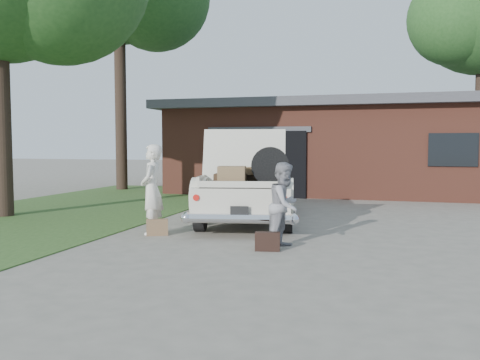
# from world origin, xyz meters

# --- Properties ---
(ground) EXTENTS (90.00, 90.00, 0.00)m
(ground) POSITION_xyz_m (0.00, 0.00, 0.00)
(ground) COLOR gray
(ground) RESTS_ON ground
(grass_strip) EXTENTS (6.00, 16.00, 0.02)m
(grass_strip) POSITION_xyz_m (-5.50, 3.00, 0.01)
(grass_strip) COLOR #2D4C1E
(grass_strip) RESTS_ON ground
(house) EXTENTS (12.80, 7.80, 3.30)m
(house) POSITION_xyz_m (0.98, 11.47, 1.67)
(house) COLOR brown
(house) RESTS_ON ground
(sedan) EXTENTS (2.89, 5.37, 2.07)m
(sedan) POSITION_xyz_m (-0.45, 2.92, 0.75)
(sedan) COLOR beige
(sedan) RESTS_ON ground
(woman_left) EXTENTS (0.55, 0.72, 1.76)m
(woman_left) POSITION_xyz_m (-1.81, 0.63, 0.88)
(woman_left) COLOR silver
(woman_left) RESTS_ON ground
(woman_right) EXTENTS (0.72, 0.83, 1.46)m
(woman_right) POSITION_xyz_m (0.96, 0.04, 0.73)
(woman_right) COLOR gray
(woman_right) RESTS_ON ground
(suitcase_left) EXTENTS (0.43, 0.29, 0.32)m
(suitcase_left) POSITION_xyz_m (-1.63, 0.49, 0.16)
(suitcase_left) COLOR brown
(suitcase_left) RESTS_ON ground
(suitcase_right) EXTENTS (0.43, 0.19, 0.32)m
(suitcase_right) POSITION_xyz_m (0.74, -0.33, 0.16)
(suitcase_right) COLOR black
(suitcase_right) RESTS_ON ground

